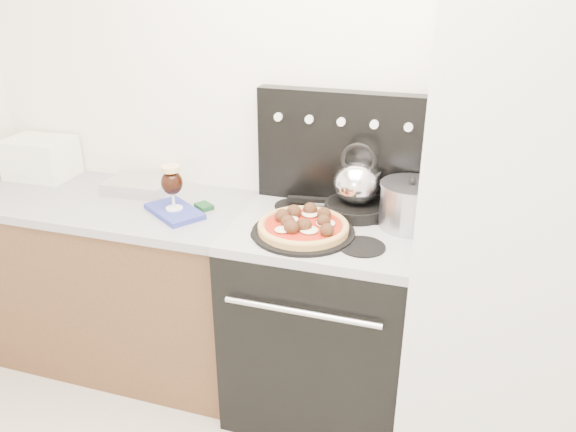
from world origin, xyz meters
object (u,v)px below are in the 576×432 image
at_px(pizza, 303,225).
at_px(skillet, 356,208).
at_px(base_cabinet, 113,283).
at_px(toaster_oven, 41,158).
at_px(fridge, 506,245).
at_px(beer_glass, 172,187).
at_px(pizza_pan, 303,232).
at_px(tea_kettle, 357,179).
at_px(stock_pot, 410,206).
at_px(oven_mitt, 174,211).
at_px(stove_body, 323,322).

distance_m(pizza, skillet, 0.31).
distance_m(base_cabinet, toaster_oven, 0.74).
bearing_deg(skillet, base_cabinet, -173.73).
bearing_deg(pizza, base_cabinet, 172.99).
distance_m(fridge, skillet, 0.63).
height_order(beer_glass, pizza_pan, beer_glass).
relative_size(tea_kettle, stock_pot, 0.92).
height_order(base_cabinet, toaster_oven, toaster_oven).
distance_m(skillet, tea_kettle, 0.14).
bearing_deg(fridge, oven_mitt, -179.28).
distance_m(stove_body, beer_glass, 0.90).
height_order(pizza, tea_kettle, tea_kettle).
height_order(base_cabinet, pizza_pan, pizza_pan).
distance_m(base_cabinet, skillet, 1.31).
distance_m(base_cabinet, pizza, 1.17).
distance_m(oven_mitt, skillet, 0.80).
bearing_deg(stove_body, pizza_pan, -123.27).
height_order(toaster_oven, oven_mitt, toaster_oven).
relative_size(base_cabinet, beer_glass, 7.10).
xyz_separation_m(base_cabinet, pizza_pan, (1.04, -0.13, 0.50)).
bearing_deg(stock_pot, beer_glass, -172.25).
height_order(fridge, stock_pot, fridge).
distance_m(pizza_pan, stock_pot, 0.45).
bearing_deg(base_cabinet, stock_pot, 2.76).
xyz_separation_m(stove_body, pizza, (-0.07, -0.10, 0.52)).
bearing_deg(stove_body, beer_glass, -176.42).
bearing_deg(stove_body, skillet, 58.93).
bearing_deg(tea_kettle, skillet, 0.00).
bearing_deg(pizza_pan, stock_pot, 26.51).
height_order(stove_body, stock_pot, stock_pot).
bearing_deg(skillet, stock_pot, -15.05).
distance_m(fridge, tea_kettle, 0.65).
xyz_separation_m(oven_mitt, pizza, (0.61, -0.06, 0.05)).
xyz_separation_m(stove_body, skillet, (0.09, 0.16, 0.50)).
xyz_separation_m(base_cabinet, fridge, (1.80, -0.05, 0.52)).
bearing_deg(stove_body, oven_mitt, -176.42).
distance_m(fridge, toaster_oven, 2.26).
xyz_separation_m(base_cabinet, toaster_oven, (-0.45, 0.16, 0.57)).
relative_size(oven_mitt, beer_glass, 1.36).
distance_m(oven_mitt, beer_glass, 0.11).
xyz_separation_m(toaster_oven, pizza, (1.49, -0.29, -0.04)).
distance_m(stove_body, pizza, 0.53).
xyz_separation_m(base_cabinet, oven_mitt, (0.43, -0.07, 0.48)).
bearing_deg(pizza, skillet, 58.05).
bearing_deg(fridge, pizza_pan, -174.22).
bearing_deg(toaster_oven, beer_glass, -16.39).
bearing_deg(pizza_pan, fridge, 5.78).
bearing_deg(tea_kettle, base_cabinet, -161.26).
relative_size(pizza, stock_pot, 1.48).
xyz_separation_m(oven_mitt, stock_pot, (1.00, 0.14, 0.10)).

